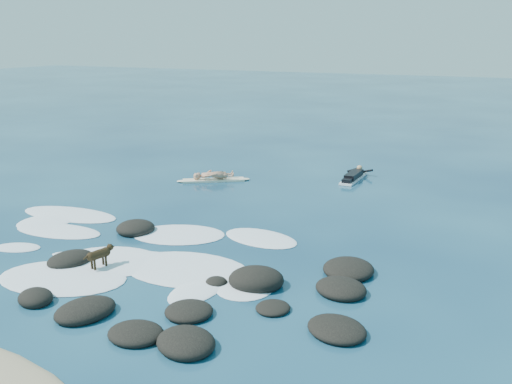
% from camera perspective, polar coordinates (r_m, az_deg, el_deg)
% --- Properties ---
extents(ground, '(160.00, 160.00, 0.00)m').
position_cam_1_polar(ground, '(17.38, -10.42, -5.47)').
color(ground, '#0A2642').
rests_on(ground, ground).
extents(reef_rocks, '(15.13, 6.91, 0.63)m').
position_cam_1_polar(reef_rocks, '(15.18, -10.18, -8.13)').
color(reef_rocks, black).
rests_on(reef_rocks, ground).
extents(breaking_foam, '(12.20, 7.35, 0.12)m').
position_cam_1_polar(breaking_foam, '(17.37, -13.72, -5.63)').
color(breaking_foam, white).
rests_on(breaking_foam, ground).
extents(standing_surfer_rig, '(2.84, 1.97, 1.82)m').
position_cam_1_polar(standing_surfer_rig, '(24.62, -4.29, 2.70)').
color(standing_surfer_rig, beige).
rests_on(standing_surfer_rig, ground).
extents(paddling_surfer_rig, '(1.22, 2.71, 0.47)m').
position_cam_1_polar(paddling_surfer_rig, '(25.32, 9.77, 1.58)').
color(paddling_surfer_rig, white).
rests_on(paddling_surfer_rig, ground).
extents(dog, '(0.43, 1.00, 0.65)m').
position_cam_1_polar(dog, '(15.99, -15.33, -6.00)').
color(dog, black).
rests_on(dog, ground).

